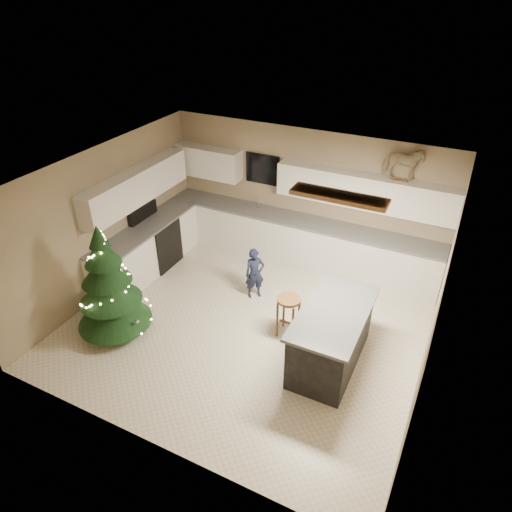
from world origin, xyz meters
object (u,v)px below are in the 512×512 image
object	(u,v)px
christmas_tree	(109,290)
rocking_horse	(403,163)
toddler	(255,274)
island	(331,337)
bar_stool	(289,307)

from	to	relation	value
christmas_tree	rocking_horse	bearing A→B (deg)	43.30
christmas_tree	toddler	bearing A→B (deg)	48.20
island	toddler	xyz separation A→B (m)	(-1.72, 0.97, -0.00)
toddler	rocking_horse	xyz separation A→B (m)	(1.95, 1.55, 1.82)
rocking_horse	island	bearing A→B (deg)	167.03
christmas_tree	island	bearing A→B (deg)	14.19
bar_stool	christmas_tree	world-z (taller)	christmas_tree
toddler	bar_stool	bearing A→B (deg)	-78.29
island	rocking_horse	size ratio (longest dim) A/B	2.43
christmas_tree	rocking_horse	distance (m)	5.12
island	bar_stool	size ratio (longest dim) A/B	2.40
bar_stool	christmas_tree	size ratio (longest dim) A/B	0.37
bar_stool	christmas_tree	distance (m)	2.79
bar_stool	toddler	distance (m)	1.14
christmas_tree	toddler	size ratio (longest dim) A/B	2.01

